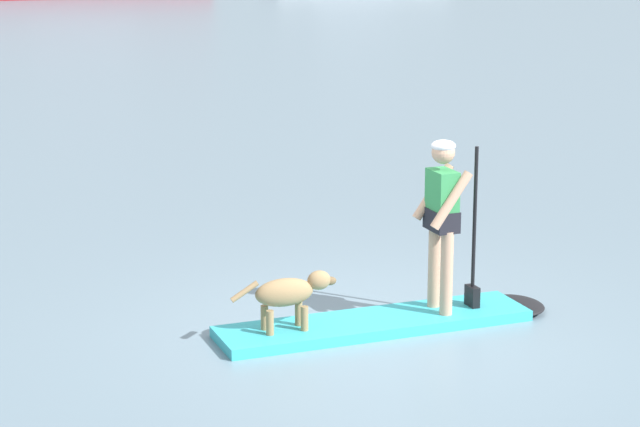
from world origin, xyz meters
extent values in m
plane|color=slate|center=(0.00, 0.00, 0.00)|extent=(400.00, 400.00, 0.00)
cube|color=#33B2BF|center=(0.00, 0.00, 0.05)|extent=(3.08, 1.17, 0.10)
ellipsoid|color=black|center=(1.48, -0.24, 0.05)|extent=(0.66, 0.74, 0.10)
cylinder|color=tan|center=(0.69, 0.02, 0.51)|extent=(0.12, 0.12, 0.81)
cylinder|color=tan|center=(0.65, -0.24, 0.51)|extent=(0.12, 0.12, 0.81)
cube|color=black|center=(0.67, -0.11, 0.99)|extent=(0.28, 0.39, 0.20)
cube|color=#338C4C|center=(0.67, -0.11, 1.19)|extent=(0.25, 0.37, 0.56)
sphere|color=tan|center=(0.67, -0.11, 1.64)|extent=(0.22, 0.22, 0.22)
ellipsoid|color=white|center=(0.67, -0.11, 1.70)|extent=(0.23, 0.23, 0.11)
cylinder|color=tan|center=(0.70, 0.08, 1.22)|extent=(0.43, 0.16, 0.54)
cylinder|color=tan|center=(0.64, -0.30, 1.22)|extent=(0.43, 0.16, 0.54)
cylinder|color=black|center=(1.02, -0.17, 0.88)|extent=(0.04, 0.04, 1.57)
cube|color=black|center=(1.02, -0.17, 0.20)|extent=(0.11, 0.19, 0.20)
ellipsoid|color=#997A51|center=(-0.88, 0.15, 0.46)|extent=(0.58, 0.31, 0.26)
ellipsoid|color=#997A51|center=(-0.55, 0.09, 0.54)|extent=(0.24, 0.19, 0.18)
ellipsoid|color=brown|center=(-0.44, 0.07, 0.52)|extent=(0.13, 0.10, 0.08)
cylinder|color=#997A51|center=(-1.25, 0.21, 0.51)|extent=(0.27, 0.09, 0.18)
cylinder|color=#997A51|center=(-0.70, 0.19, 0.21)|extent=(0.07, 0.07, 0.23)
cylinder|color=#997A51|center=(-0.73, 0.04, 0.21)|extent=(0.07, 0.07, 0.23)
cylinder|color=#997A51|center=(-1.03, 0.25, 0.21)|extent=(0.07, 0.07, 0.23)
cylinder|color=#997A51|center=(-1.06, 0.10, 0.21)|extent=(0.07, 0.07, 0.23)
camera|label=1|loc=(-5.98, -9.13, 3.82)|focal=68.85mm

